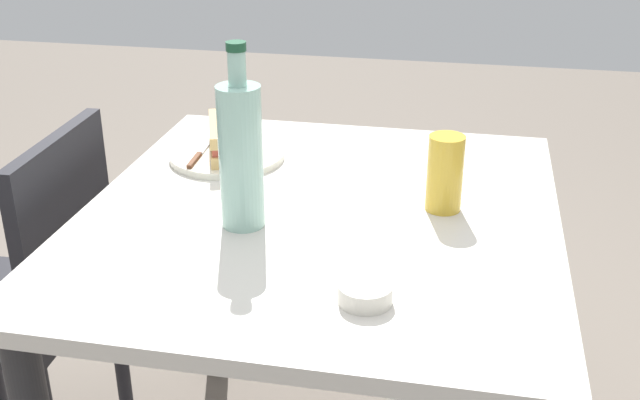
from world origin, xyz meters
TOP-DOWN VIEW (x-y plane):
  - dining_table at (0.00, 0.00)m, footprint 0.98×0.89m
  - chair_far at (0.00, 0.64)m, footprint 0.41×0.41m
  - plate_near at (0.22, 0.25)m, footprint 0.25×0.25m
  - baguette_sandwich_near at (0.22, 0.25)m, footprint 0.21×0.13m
  - knife_near at (0.19, 0.30)m, footprint 0.18×0.02m
  - water_bottle at (-0.09, 0.12)m, footprint 0.08×0.08m
  - beer_glass at (0.05, -0.23)m, footprint 0.07×0.07m
  - olive_bowl at (-0.31, -0.13)m, footprint 0.08×0.08m

SIDE VIEW (x-z plane):
  - chair_far at x=0.00m, z-range 0.06..0.90m
  - dining_table at x=0.00m, z-range 0.25..0.99m
  - plate_near at x=0.22m, z-range 0.74..0.75m
  - olive_bowl at x=-0.31m, z-range 0.74..0.77m
  - knife_near at x=0.19m, z-range 0.75..0.76m
  - baguette_sandwich_near at x=0.22m, z-range 0.75..0.82m
  - beer_glass at x=0.05m, z-range 0.74..0.88m
  - water_bottle at x=-0.09m, z-range 0.71..1.04m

